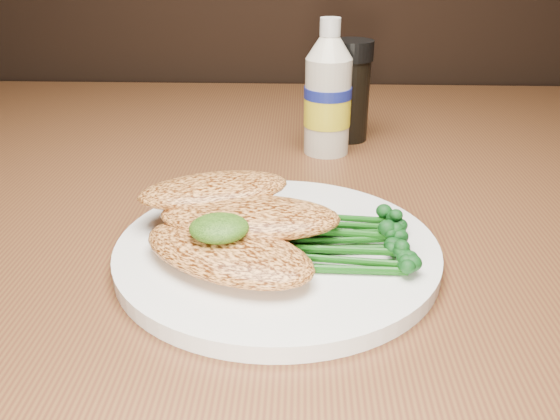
{
  "coord_description": "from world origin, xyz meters",
  "views": [
    {
      "loc": [
        -0.02,
        0.42,
        1.0
      ],
      "look_at": [
        -0.04,
        0.85,
        0.79
      ],
      "focal_mm": 37.3,
      "sensor_mm": 36.0,
      "label": 1
    }
  ],
  "objects_px": {
    "plate": "(277,250)",
    "pepper_grinder": "(351,91)",
    "dining_table": "(311,409)",
    "mayo_bottle": "(328,88)"
  },
  "relations": [
    {
      "from": "mayo_bottle",
      "to": "dining_table",
      "type": "bearing_deg",
      "value": -101.98
    },
    {
      "from": "dining_table",
      "to": "pepper_grinder",
      "type": "height_order",
      "value": "pepper_grinder"
    },
    {
      "from": "dining_table",
      "to": "plate",
      "type": "relative_size",
      "value": 4.51
    },
    {
      "from": "plate",
      "to": "mayo_bottle",
      "type": "distance_m",
      "value": 0.27
    },
    {
      "from": "plate",
      "to": "pepper_grinder",
      "type": "bearing_deg",
      "value": 75.55
    },
    {
      "from": "dining_table",
      "to": "plate",
      "type": "height_order",
      "value": "plate"
    },
    {
      "from": "pepper_grinder",
      "to": "dining_table",
      "type": "bearing_deg",
      "value": -112.46
    },
    {
      "from": "plate",
      "to": "pepper_grinder",
      "type": "height_order",
      "value": "pepper_grinder"
    },
    {
      "from": "mayo_bottle",
      "to": "pepper_grinder",
      "type": "bearing_deg",
      "value": 58.54
    },
    {
      "from": "dining_table",
      "to": "plate",
      "type": "bearing_deg",
      "value": -100.4
    }
  ]
}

